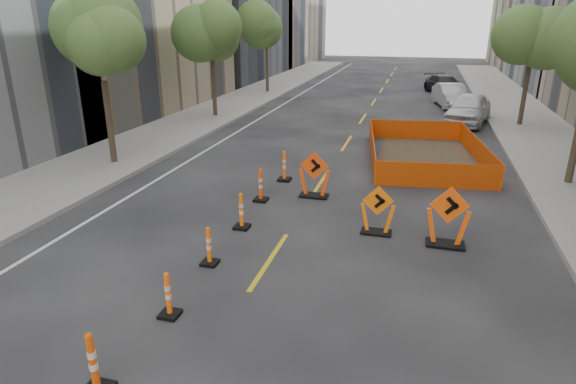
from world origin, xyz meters
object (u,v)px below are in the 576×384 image
(channelizer_4, at_px, (209,246))
(channelizer_7, at_px, (284,166))
(chevron_sign_right, at_px, (448,217))
(parked_car_far, at_px, (444,85))
(parked_car_near, at_px, (468,109))
(parked_car_mid, at_px, (451,96))
(channelizer_3, at_px, (168,295))
(chevron_sign_left, at_px, (314,174))
(chevron_sign_center, at_px, (378,210))
(channelizer_2, at_px, (93,363))
(channelizer_6, at_px, (261,185))
(channelizer_5, at_px, (241,211))

(channelizer_4, xyz_separation_m, channelizer_7, (0.01, 6.50, 0.08))
(chevron_sign_right, distance_m, parked_car_far, 27.29)
(channelizer_4, height_order, parked_car_near, parked_car_near)
(channelizer_7, relative_size, parked_car_mid, 0.25)
(channelizer_3, height_order, chevron_sign_left, chevron_sign_left)
(chevron_sign_left, xyz_separation_m, chevron_sign_center, (2.26, -2.33, -0.08))
(channelizer_3, height_order, parked_car_near, parked_car_near)
(channelizer_3, xyz_separation_m, parked_car_mid, (6.24, 26.16, 0.25))
(channelizer_2, height_order, parked_car_mid, parked_car_mid)
(chevron_sign_right, xyz_separation_m, parked_car_far, (0.66, 27.28, -0.12))
(chevron_sign_center, relative_size, parked_car_near, 0.29)
(parked_car_near, height_order, parked_car_far, parked_car_near)
(channelizer_3, bearing_deg, channelizer_2, -92.35)
(channelizer_6, xyz_separation_m, chevron_sign_left, (1.56, 0.83, 0.23))
(channelizer_5, xyz_separation_m, parked_car_far, (6.11, 27.66, 0.17))
(channelizer_2, distance_m, parked_car_near, 24.11)
(channelizer_7, xyz_separation_m, chevron_sign_center, (3.65, -3.67, 0.13))
(channelizer_7, height_order, chevron_sign_right, chevron_sign_right)
(channelizer_5, bearing_deg, parked_car_far, 77.55)
(channelizer_2, relative_size, chevron_sign_left, 0.72)
(channelizer_7, height_order, chevron_sign_center, chevron_sign_center)
(channelizer_2, bearing_deg, channelizer_5, 90.23)
(channelizer_7, xyz_separation_m, parked_car_far, (6.10, 23.33, 0.13))
(parked_car_near, height_order, parked_car_mid, parked_car_near)
(channelizer_6, relative_size, parked_car_near, 0.22)
(chevron_sign_center, distance_m, parked_car_far, 27.11)
(channelizer_2, bearing_deg, chevron_sign_left, 81.79)
(chevron_sign_center, bearing_deg, channelizer_3, -136.09)
(chevron_sign_right, height_order, parked_car_near, parked_car_near)
(channelizer_4, distance_m, chevron_sign_right, 6.03)
(channelizer_7, height_order, parked_car_mid, parked_car_mid)
(channelizer_2, xyz_separation_m, channelizer_4, (-0.03, 4.33, -0.07))
(chevron_sign_right, relative_size, parked_car_mid, 0.36)
(chevron_sign_left, height_order, parked_car_near, parked_car_near)
(channelizer_3, distance_m, channelizer_5, 4.34)
(channelizer_4, xyz_separation_m, parked_car_mid, (6.35, 23.99, 0.25))
(channelizer_5, height_order, channelizer_6, channelizer_6)
(channelizer_3, distance_m, parked_car_far, 32.55)
(channelizer_4, bearing_deg, channelizer_2, -89.63)
(channelizer_3, relative_size, chevron_sign_right, 0.60)
(channelizer_4, xyz_separation_m, chevron_sign_center, (3.66, 2.83, 0.21))
(chevron_sign_left, xyz_separation_m, parked_car_near, (5.66, 13.56, 0.06))
(parked_car_near, xyz_separation_m, parked_car_far, (-0.95, 11.10, -0.13))
(chevron_sign_right, height_order, parked_car_far, chevron_sign_right)
(channelizer_2, xyz_separation_m, chevron_sign_center, (3.63, 7.17, 0.13))
(chevron_sign_left, height_order, chevron_sign_center, chevron_sign_left)
(chevron_sign_center, bearing_deg, channelizer_6, 147.81)
(channelizer_3, relative_size, channelizer_7, 0.86)
(chevron_sign_left, bearing_deg, parked_car_far, 78.56)
(chevron_sign_center, xyz_separation_m, parked_car_near, (3.40, 15.89, 0.13))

